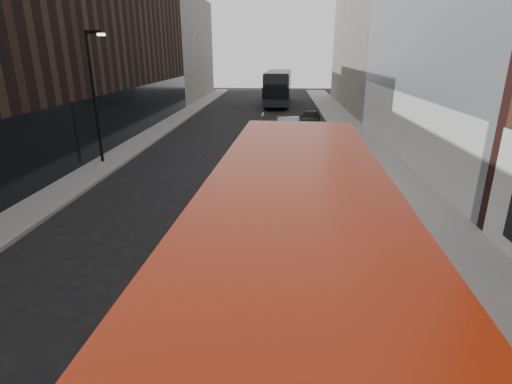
% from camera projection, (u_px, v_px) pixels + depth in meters
% --- Properties ---
extents(sidewalk_right, '(3.00, 80.00, 0.15)m').
position_uv_depth(sidewalk_right, '(359.00, 141.00, 28.61)').
color(sidewalk_right, slate).
rests_on(sidewalk_right, ground).
extents(sidewalk_left, '(2.00, 80.00, 0.15)m').
position_uv_depth(sidewalk_left, '(147.00, 138.00, 29.51)').
color(sidewalk_left, slate).
rests_on(sidewalk_left, ground).
extents(building_victorian, '(6.50, 24.00, 21.00)m').
position_uv_depth(building_victorian, '(371.00, 17.00, 43.10)').
color(building_victorian, '#635D57').
rests_on(building_victorian, ground).
extents(building_left_mid, '(5.00, 24.00, 14.00)m').
position_uv_depth(building_left_mid, '(116.00, 40.00, 32.13)').
color(building_left_mid, black).
rests_on(building_left_mid, ground).
extents(building_left_far, '(5.00, 20.00, 13.00)m').
position_uv_depth(building_left_far, '(182.00, 49.00, 53.02)').
color(building_left_far, '#635D57').
rests_on(building_left_far, ground).
extents(street_lamp, '(1.06, 0.22, 7.00)m').
position_uv_depth(street_lamp, '(95.00, 89.00, 21.57)').
color(street_lamp, black).
rests_on(street_lamp, sidewalk_left).
extents(red_bus, '(3.10, 11.24, 4.50)m').
position_uv_depth(red_bus, '(293.00, 338.00, 5.27)').
color(red_bus, '#AA250A').
rests_on(red_bus, ground).
extents(grey_bus, '(3.35, 12.36, 3.95)m').
position_uv_depth(grey_bus, '(278.00, 87.00, 47.94)').
color(grey_bus, black).
rests_on(grey_bus, ground).
extents(car_a, '(1.80, 4.40, 1.49)m').
position_uv_depth(car_a, '(288.00, 189.00, 16.45)').
color(car_a, black).
rests_on(car_a, ground).
extents(car_b, '(1.63, 4.65, 1.53)m').
position_uv_depth(car_b, '(288.00, 128.00, 29.44)').
color(car_b, gray).
rests_on(car_b, ground).
extents(car_c, '(2.26, 4.40, 1.22)m').
position_uv_depth(car_c, '(310.00, 118.00, 34.93)').
color(car_c, black).
rests_on(car_c, ground).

